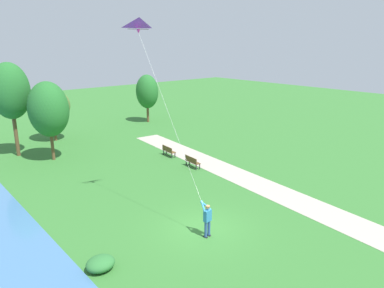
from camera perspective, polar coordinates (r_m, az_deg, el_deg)
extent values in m
plane|color=#33702D|center=(19.27, 1.66, -13.30)|extent=(120.00, 120.00, 0.00)
cube|color=#ADA393|center=(25.17, 10.46, -6.31)|extent=(5.54, 32.08, 0.02)
cube|color=#232328|center=(18.55, 2.13, -14.43)|extent=(0.13, 0.25, 0.06)
cylinder|color=#2D4C8E|center=(18.33, 2.19, -13.32)|extent=(0.14, 0.14, 0.82)
cube|color=#232328|center=(18.71, 2.63, -14.16)|extent=(0.13, 0.25, 0.06)
cylinder|color=#2D4C8E|center=(18.49, 2.69, -13.05)|extent=(0.14, 0.14, 0.82)
cube|color=teal|center=(18.08, 2.47, -11.22)|extent=(0.42, 0.26, 0.60)
sphere|color=tan|center=(17.87, 2.49, -9.90)|extent=(0.22, 0.22, 0.22)
ellipsoid|color=olive|center=(17.85, 2.52, -9.81)|extent=(0.25, 0.25, 0.13)
cylinder|color=teal|center=(17.95, 1.76, -9.81)|extent=(0.30, 0.55, 0.43)
cylinder|color=teal|center=(18.07, 2.14, -9.64)|extent=(0.39, 0.51, 0.43)
sphere|color=tan|center=(18.05, 1.57, -9.21)|extent=(0.10, 0.10, 0.10)
pyramid|color=purple|center=(19.47, -8.30, 18.25)|extent=(1.27, 0.73, 0.54)
cone|color=#E02D9E|center=(19.65, -8.46, 17.18)|extent=(0.24, 0.24, 0.22)
cylinder|color=black|center=(19.66, -8.48, 17.50)|extent=(1.11, 0.29, 0.02)
cylinder|color=silver|center=(18.29, -3.58, 4.50)|extent=(0.45, 4.48, 8.11)
cube|color=brown|center=(27.96, 0.13, -2.81)|extent=(0.59, 1.54, 0.05)
cube|color=brown|center=(27.78, -0.19, -2.44)|extent=(0.19, 1.50, 0.40)
cube|color=#2D2D33|center=(28.64, -0.38, -2.83)|extent=(0.07, 0.07, 0.45)
cube|color=#2D2D33|center=(28.46, -0.91, -2.94)|extent=(0.07, 0.07, 0.45)
cube|color=#2D2D33|center=(27.60, 1.21, -3.55)|extent=(0.07, 0.07, 0.45)
cube|color=#2D2D33|center=(27.43, 0.67, -3.68)|extent=(0.07, 0.07, 0.45)
cube|color=brown|center=(30.74, -3.64, -1.10)|extent=(0.59, 1.54, 0.05)
cube|color=brown|center=(30.59, -3.95, -0.76)|extent=(0.19, 1.50, 0.40)
cube|color=#2D2D33|center=(31.44, -4.02, -1.16)|extent=(0.07, 0.07, 0.45)
cube|color=#2D2D33|center=(31.28, -4.53, -1.25)|extent=(0.07, 0.07, 0.45)
cube|color=#2D2D33|center=(30.35, -2.71, -1.76)|extent=(0.07, 0.07, 0.45)
cube|color=#2D2D33|center=(30.19, -3.22, -1.86)|extent=(0.07, 0.07, 0.45)
cylinder|color=brown|center=(33.85, -26.06, 1.51)|extent=(0.31, 0.31, 3.90)
ellipsoid|color=#236628|center=(33.25, -26.80, 7.49)|extent=(3.14, 2.90, 4.64)
cylinder|color=brown|center=(44.16, -7.00, 4.94)|extent=(0.28, 0.28, 2.30)
ellipsoid|color=#236628|center=(43.75, -7.11, 8.23)|extent=(2.56, 2.86, 4.01)
cylinder|color=brown|center=(37.88, -20.87, 2.30)|extent=(0.27, 0.27, 2.42)
ellipsoid|color=#567033|center=(37.46, -21.21, 5.73)|extent=(3.26, 3.69, 3.14)
cylinder|color=brown|center=(31.63, -21.20, -0.02)|extent=(0.25, 0.25, 2.67)
ellipsoid|color=#236628|center=(31.02, -21.73, 5.12)|extent=(3.11, 3.52, 4.43)
ellipsoid|color=#2D7033|center=(16.61, -14.26, -17.83)|extent=(1.25, 1.10, 0.61)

